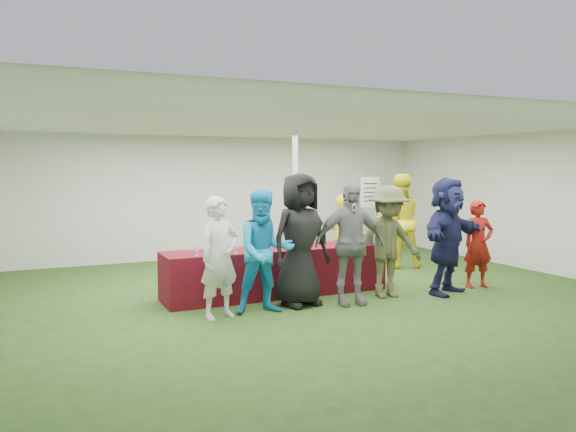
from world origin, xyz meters
name	(u,v)px	position (x,y,z in m)	size (l,w,h in m)	color
ground	(299,292)	(0.00, 0.00, 0.00)	(60.00, 60.00, 0.00)	#284719
tent	(295,204)	(0.50, 1.20, 1.35)	(10.00, 10.00, 10.00)	white
serving_table	(277,271)	(-0.41, -0.04, 0.38)	(3.60, 0.80, 0.75)	maroon
wine_bottles	(307,237)	(0.20, 0.10, 0.87)	(0.72, 0.12, 0.32)	black
wine_glasses	(259,244)	(-0.81, -0.28, 0.86)	(2.68, 0.12, 0.16)	silver
water_bottle	(282,240)	(-0.29, 0.04, 0.85)	(0.07, 0.07, 0.23)	silver
bar_towel	(361,241)	(1.18, 0.01, 0.77)	(0.25, 0.18, 0.03)	white
dump_bucket	(366,239)	(1.12, -0.26, 0.84)	(0.27, 0.27, 0.18)	slate
wine_list_sign	(370,198)	(3.16, 2.79, 1.32)	(0.50, 0.03, 1.80)	slate
staff_pourer	(342,236)	(1.27, 0.81, 0.76)	(0.56, 0.37, 1.53)	yellow
staff_back	(399,221)	(2.80, 1.15, 0.95)	(0.92, 0.72, 1.89)	yellow
customer_0	(219,258)	(-1.66, -0.98, 0.82)	(0.60, 0.39, 1.64)	silver
customer_1	(265,251)	(-1.00, -0.99, 0.86)	(0.84, 0.65, 1.72)	#138BC9
customer_2	(300,240)	(-0.38, -0.81, 0.97)	(0.95, 0.62, 1.94)	black
customer_3	(350,243)	(0.33, -1.05, 0.91)	(1.06, 0.44, 1.81)	slate
customer_4	(388,242)	(1.09, -0.92, 0.87)	(1.12, 0.65, 1.74)	#454828
customer_5	(447,236)	(2.09, -1.11, 0.93)	(1.73, 0.55, 1.87)	#171940
customer_6	(478,244)	(2.89, -0.96, 0.74)	(0.54, 0.35, 1.48)	maroon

